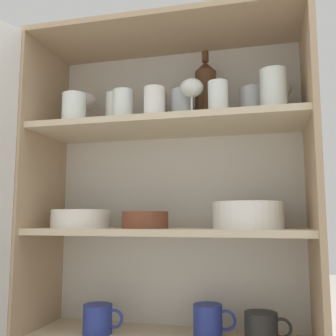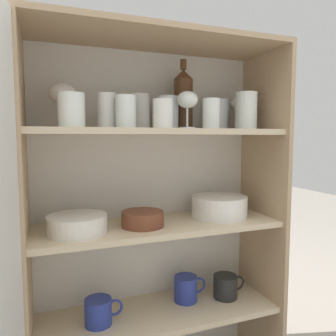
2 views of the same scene
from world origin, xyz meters
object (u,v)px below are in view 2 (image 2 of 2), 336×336
Objects in this scene: plate_stack_white at (219,206)px; coffee_mug_primary at (99,312)px; serving_bowl_small at (143,218)px; mixing_bowl_large at (77,223)px; wine_bottle at (183,99)px.

coffee_mug_primary is (-0.47, -0.02, -0.32)m from plate_stack_white.
plate_stack_white is 0.32m from serving_bowl_small.
mixing_bowl_large is at bearing -176.55° from plate_stack_white.
mixing_bowl_large is at bearing -169.42° from coffee_mug_primary.
mixing_bowl_large is 1.30× the size of serving_bowl_small.
wine_bottle reaches higher than plate_stack_white.
coffee_mug_primary is at bearing 177.00° from serving_bowl_small.
wine_bottle is 1.36× the size of mixing_bowl_large.
serving_bowl_small reaches higher than coffee_mug_primary.
serving_bowl_small is at bearing -174.88° from plate_stack_white.
coffee_mug_primary is (-0.15, 0.01, -0.31)m from serving_bowl_small.
coffee_mug_primary is at bearing -177.53° from plate_stack_white.
wine_bottle is 0.43m from plate_stack_white.
mixing_bowl_large is at bearing -168.23° from wine_bottle.
serving_bowl_small is 1.12× the size of coffee_mug_primary.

